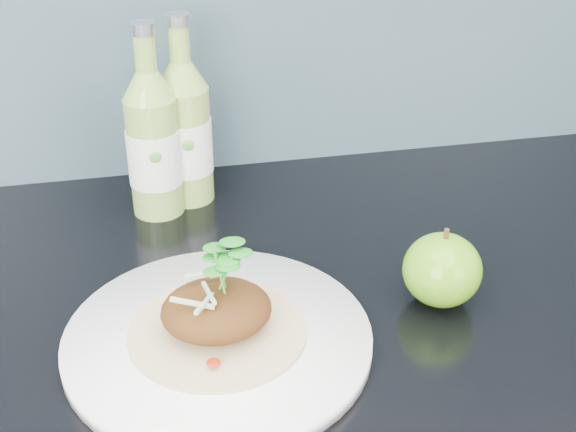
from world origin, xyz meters
name	(u,v)px	position (x,y,z in m)	size (l,w,h in m)	color
dinner_plate	(218,340)	(-0.03, 1.60, 0.91)	(0.35, 0.35, 0.02)	white
pork_taco	(216,308)	(-0.03, 1.60, 0.95)	(0.17, 0.17, 0.10)	tan
green_apple	(442,270)	(0.20, 1.63, 0.94)	(0.09, 0.09, 0.09)	#4D8E0F
cider_bottle_left	(153,144)	(-0.07, 1.87, 0.99)	(0.08, 0.08, 0.23)	#80AA47
cider_bottle_right	(185,133)	(-0.03, 1.90, 0.99)	(0.08, 0.08, 0.23)	#86AA46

